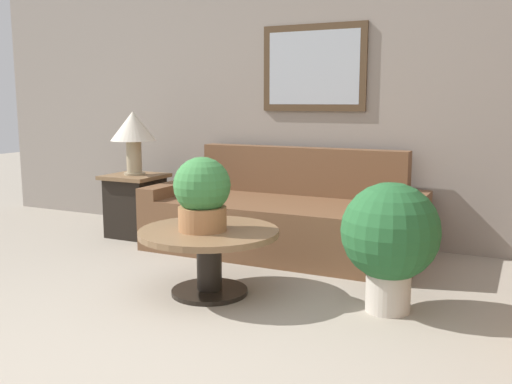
{
  "coord_description": "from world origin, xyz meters",
  "views": [
    {
      "loc": [
        1.65,
        -1.79,
        1.27
      ],
      "look_at": [
        -0.22,
        2.06,
        0.59
      ],
      "focal_mm": 40.0,
      "sensor_mm": 36.0,
      "label": 1
    }
  ],
  "objects_px": {
    "side_table": "(136,205)",
    "table_lamp": "(133,130)",
    "potted_plant_on_table": "(202,193)",
    "potted_plant_floor": "(390,237)",
    "couch_main": "(285,219)",
    "coffee_table": "(209,247)"
  },
  "relations": [
    {
      "from": "table_lamp",
      "to": "coffee_table",
      "type": "bearing_deg",
      "value": -37.51
    },
    {
      "from": "couch_main",
      "to": "potted_plant_on_table",
      "type": "height_order",
      "value": "potted_plant_on_table"
    },
    {
      "from": "coffee_table",
      "to": "table_lamp",
      "type": "distance_m",
      "value": 1.98
    },
    {
      "from": "couch_main",
      "to": "table_lamp",
      "type": "bearing_deg",
      "value": -176.18
    },
    {
      "from": "potted_plant_on_table",
      "to": "potted_plant_floor",
      "type": "relative_size",
      "value": 0.6
    },
    {
      "from": "side_table",
      "to": "potted_plant_floor",
      "type": "bearing_deg",
      "value": -19.55
    },
    {
      "from": "side_table",
      "to": "coffee_table",
      "type": "bearing_deg",
      "value": -37.51
    },
    {
      "from": "coffee_table",
      "to": "table_lamp",
      "type": "height_order",
      "value": "table_lamp"
    },
    {
      "from": "couch_main",
      "to": "potted_plant_on_table",
      "type": "bearing_deg",
      "value": -91.97
    },
    {
      "from": "coffee_table",
      "to": "potted_plant_floor",
      "type": "bearing_deg",
      "value": 10.04
    },
    {
      "from": "side_table",
      "to": "table_lamp",
      "type": "bearing_deg",
      "value": 180.0
    },
    {
      "from": "coffee_table",
      "to": "potted_plant_on_table",
      "type": "relative_size",
      "value": 1.92
    },
    {
      "from": "side_table",
      "to": "potted_plant_on_table",
      "type": "distance_m",
      "value": 1.9
    },
    {
      "from": "coffee_table",
      "to": "couch_main",
      "type": "bearing_deg",
      "value": 89.17
    },
    {
      "from": "table_lamp",
      "to": "potted_plant_floor",
      "type": "xyz_separation_m",
      "value": [
        2.62,
        -0.93,
        -0.54
      ]
    },
    {
      "from": "side_table",
      "to": "table_lamp",
      "type": "height_order",
      "value": "table_lamp"
    },
    {
      "from": "coffee_table",
      "to": "table_lamp",
      "type": "bearing_deg",
      "value": 142.49
    },
    {
      "from": "couch_main",
      "to": "side_table",
      "type": "bearing_deg",
      "value": -176.18
    },
    {
      "from": "table_lamp",
      "to": "potted_plant_on_table",
      "type": "xyz_separation_m",
      "value": [
        1.45,
        -1.17,
        -0.32
      ]
    },
    {
      "from": "potted_plant_floor",
      "to": "couch_main",
      "type": "bearing_deg",
      "value": 137.56
    },
    {
      "from": "potted_plant_on_table",
      "to": "potted_plant_floor",
      "type": "distance_m",
      "value": 1.21
    },
    {
      "from": "table_lamp",
      "to": "potted_plant_floor",
      "type": "bearing_deg",
      "value": -19.55
    }
  ]
}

